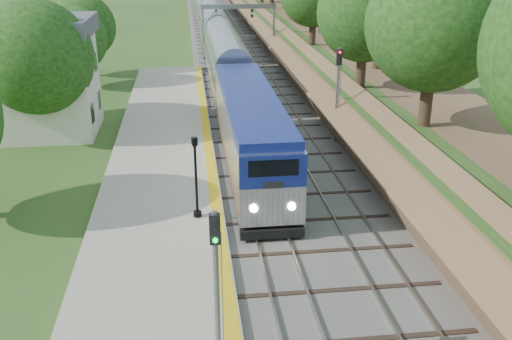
{
  "coord_description": "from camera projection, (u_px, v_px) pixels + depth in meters",
  "views": [
    {
      "loc": [
        -3.46,
        -10.2,
        12.68
      ],
      "look_at": [
        -0.5,
        14.17,
        2.8
      ],
      "focal_mm": 40.0,
      "sensor_mm": 36.0,
      "label": 1
    }
  ],
  "objects": [
    {
      "name": "trackbed",
      "position": [
        231.0,
        52.0,
        69.97
      ],
      "size": [
        9.5,
        170.0,
        0.28
      ],
      "color": "#4C4944",
      "rests_on": "ground"
    },
    {
      "name": "platform",
      "position": [
        159.0,
        209.0,
        28.6
      ],
      "size": [
        6.4,
        68.0,
        0.38
      ],
      "primitive_type": "cube",
      "color": "gray",
      "rests_on": "ground"
    },
    {
      "name": "yellow_stripe",
      "position": [
        215.0,
        202.0,
        28.85
      ],
      "size": [
        0.55,
        68.0,
        0.01
      ],
      "primitive_type": "cube",
      "color": "gold",
      "rests_on": "platform"
    },
    {
      "name": "embankment",
      "position": [
        298.0,
        35.0,
        70.2
      ],
      "size": [
        10.64,
        170.0,
        11.7
      ],
      "color": "brown",
      "rests_on": "ground"
    },
    {
      "name": "station_building",
      "position": [
        33.0,
        76.0,
        39.05
      ],
      "size": [
        8.6,
        6.6,
        8.0
      ],
      "color": "beige",
      "rests_on": "ground"
    },
    {
      "name": "signal_gantry",
      "position": [
        238.0,
        17.0,
        63.64
      ],
      "size": [
        8.4,
        0.38,
        6.2
      ],
      "color": "slate",
      "rests_on": "ground"
    },
    {
      "name": "trees_behind_platform",
      "position": [
        45.0,
        104.0,
        30.61
      ],
      "size": [
        7.82,
        53.32,
        7.21
      ],
      "color": "#332316",
      "rests_on": "ground"
    },
    {
      "name": "train",
      "position": [
        214.0,
        33.0,
        69.74
      ],
      "size": [
        2.99,
        99.53,
        4.4
      ],
      "color": "black",
      "rests_on": "trackbed"
    },
    {
      "name": "lamppost_far",
      "position": [
        196.0,
        182.0,
        26.74
      ],
      "size": [
        0.4,
        0.4,
        4.0
      ],
      "color": "black",
      "rests_on": "platform"
    },
    {
      "name": "signal_platform",
      "position": [
        216.0,
        275.0,
        16.49
      ],
      "size": [
        0.32,
        0.25,
        5.38
      ],
      "color": "slate",
      "rests_on": "platform"
    },
    {
      "name": "signal_farside",
      "position": [
        338.0,
        85.0,
        36.99
      ],
      "size": [
        0.35,
        0.27,
        6.31
      ],
      "color": "slate",
      "rests_on": "ground"
    }
  ]
}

